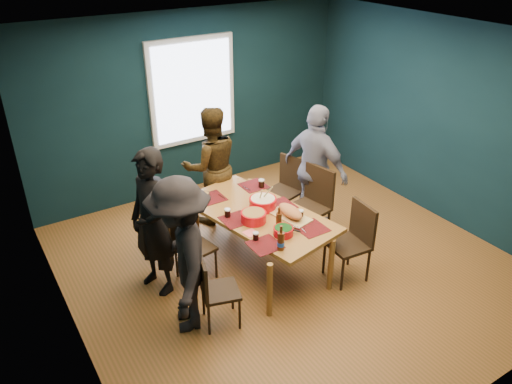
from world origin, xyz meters
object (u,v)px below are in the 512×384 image
at_px(chair_right_mid, 313,200).
at_px(bowl_herbs, 283,231).
at_px(chair_left_far, 165,213).
at_px(bowl_salad, 254,216).
at_px(chair_left_near, 213,286).
at_px(person_near_left, 182,257).
at_px(chair_right_far, 287,184).
at_px(person_far_left, 153,223).
at_px(cutting_board, 290,213).
at_px(chair_right_near, 355,236).
at_px(chair_left_mid, 189,245).
at_px(bowl_dumpling, 263,203).
at_px(person_right, 316,169).
at_px(dining_table, 259,217).
at_px(person_back, 211,166).

relative_size(chair_right_mid, bowl_herbs, 4.65).
xyz_separation_m(chair_left_far, bowl_salad, (0.71, -0.90, 0.18)).
bearing_deg(chair_left_near, person_near_left, 163.76).
height_order(chair_right_far, person_far_left, person_far_left).
xyz_separation_m(chair_left_far, cutting_board, (1.12, -1.05, 0.18)).
xyz_separation_m(chair_left_far, chair_right_near, (1.66, -1.57, -0.05)).
bearing_deg(chair_left_mid, chair_left_near, -108.39).
xyz_separation_m(bowl_dumpling, cutting_board, (0.15, -0.35, -0.01)).
distance_m(chair_right_near, person_far_left, 2.27).
relative_size(person_far_left, cutting_board, 2.71).
height_order(chair_left_near, person_far_left, person_far_left).
xyz_separation_m(chair_left_mid, cutting_board, (1.11, -0.41, 0.28)).
distance_m(person_right, person_near_left, 2.44).
bearing_deg(bowl_herbs, chair_right_far, 52.91).
height_order(chair_right_near, cutting_board, chair_right_near).
xyz_separation_m(dining_table, chair_left_far, (-0.87, 0.77, -0.05)).
relative_size(chair_left_near, cutting_board, 1.30).
relative_size(dining_table, chair_left_near, 2.47).
relative_size(dining_table, bowl_dumpling, 6.23).
bearing_deg(bowl_salad, bowl_herbs, -73.26).
bearing_deg(cutting_board, chair_left_mid, 147.39).
xyz_separation_m(chair_left_mid, person_far_left, (-0.36, 0.09, 0.36)).
xyz_separation_m(chair_left_far, chair_right_mid, (1.74, -0.69, -0.00)).
xyz_separation_m(chair_right_mid, bowl_herbs, (-0.90, -0.62, 0.17)).
relative_size(chair_left_far, person_near_left, 0.61).
bearing_deg(person_back, person_near_left, 66.31).
height_order(chair_left_far, person_far_left, person_far_left).
bearing_deg(chair_left_mid, cutting_board, -30.70).
bearing_deg(chair_right_near, chair_left_mid, 155.80).
xyz_separation_m(bowl_dumpling, bowl_herbs, (-0.13, -0.61, -0.02)).
bearing_deg(person_back, chair_left_near, 74.12).
bearing_deg(person_far_left, person_right, 74.41).
bearing_deg(person_back, cutting_board, 110.75).
bearing_deg(bowl_salad, chair_right_near, -34.94).
xyz_separation_m(chair_left_far, person_right, (1.96, -0.44, 0.27)).
distance_m(chair_right_far, person_near_left, 2.45).
bearing_deg(person_back, chair_left_far, 38.79).
bearing_deg(chair_right_mid, chair_left_mid, 167.15).
bearing_deg(bowl_herbs, chair_left_mid, 140.90).
xyz_separation_m(chair_right_mid, bowl_salad, (-1.03, -0.21, 0.18)).
bearing_deg(cutting_board, chair_left_near, -175.49).
distance_m(chair_right_far, person_back, 1.08).
relative_size(chair_left_mid, bowl_salad, 2.91).
bearing_deg(dining_table, chair_right_mid, -7.06).
bearing_deg(bowl_salad, chair_right_far, 38.02).
bearing_deg(bowl_dumpling, dining_table, -147.39).
height_order(person_back, cutting_board, person_back).
bearing_deg(person_far_left, cutting_board, 52.97).
distance_m(dining_table, chair_right_mid, 0.88).
bearing_deg(bowl_herbs, chair_left_far, 122.52).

